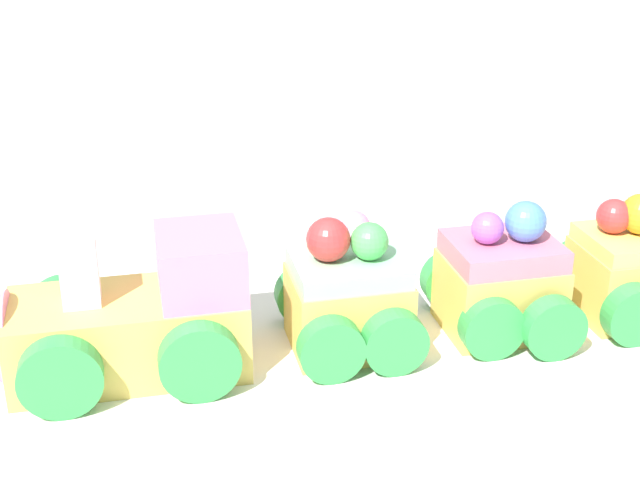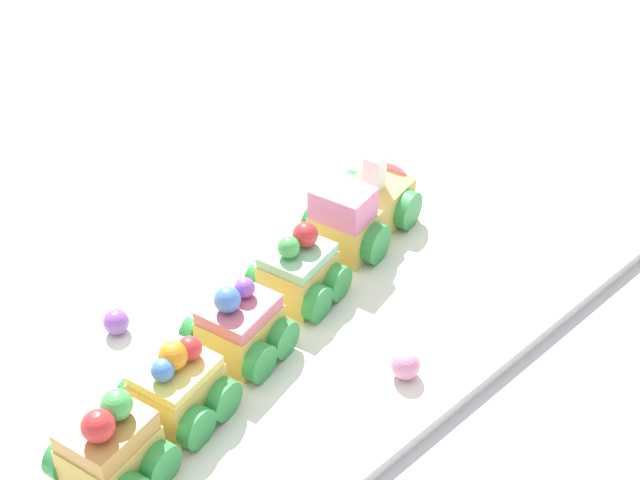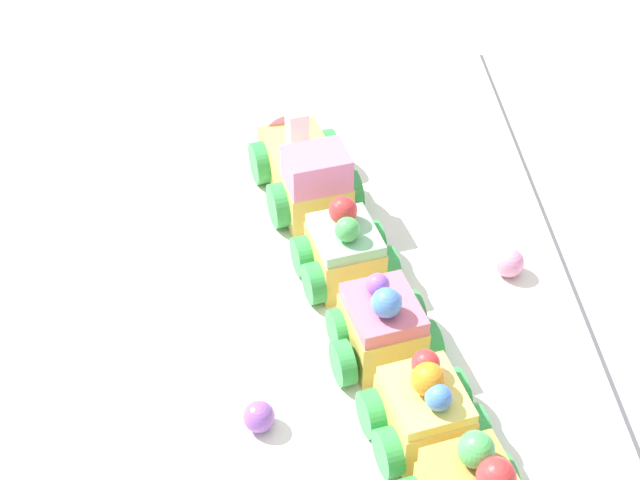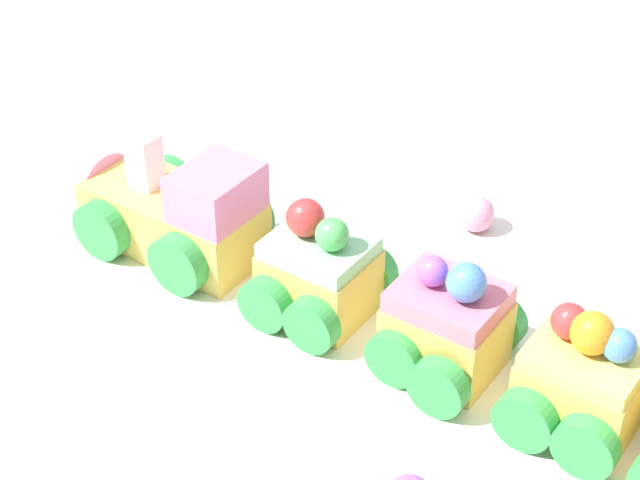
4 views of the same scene
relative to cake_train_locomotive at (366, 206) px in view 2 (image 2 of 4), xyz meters
name	(u,v)px [view 2 (image 2 of 4)]	position (x,y,z in m)	size (l,w,h in m)	color
ground_plane	(262,318)	(-0.14, -0.02, -0.04)	(10.00, 10.00, 0.00)	#B2B2B7
display_board	(261,312)	(-0.14, -0.02, -0.03)	(0.76, 0.36, 0.01)	white
cake_train_locomotive	(366,206)	(0.00, 0.00, 0.00)	(0.14, 0.09, 0.07)	#E0BC56
cake_car_mint	(298,272)	(-0.11, -0.03, 0.00)	(0.08, 0.08, 0.07)	#E0BC56
cake_car_strawberry	(240,328)	(-0.19, -0.04, 0.00)	(0.08, 0.08, 0.07)	#E0BC56
cake_car_lemon	(178,388)	(-0.26, -0.06, 0.00)	(0.08, 0.08, 0.07)	#E0BC56
cake_car_caramel	(110,449)	(-0.33, -0.08, 0.00)	(0.08, 0.08, 0.08)	#E0BC56
gumball_pink	(405,365)	(-0.11, -0.15, -0.01)	(0.02, 0.02, 0.02)	pink
gumball_purple	(116,322)	(-0.25, 0.04, -0.01)	(0.02, 0.02, 0.02)	#9956C6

